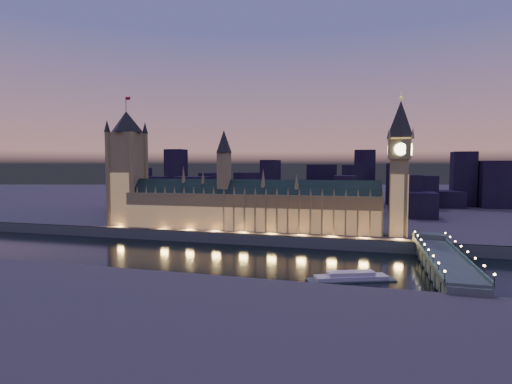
% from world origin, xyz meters
% --- Properties ---
extents(ground_plane, '(2000.00, 2000.00, 0.00)m').
position_xyz_m(ground_plane, '(0.00, 0.00, 0.00)').
color(ground_plane, black).
rests_on(ground_plane, ground).
extents(north_bank, '(2000.00, 960.00, 8.00)m').
position_xyz_m(north_bank, '(0.00, 520.00, 4.00)').
color(north_bank, '#3D433E').
rests_on(north_bank, ground).
extents(embankment_wall, '(2000.00, 2.50, 8.00)m').
position_xyz_m(embankment_wall, '(0.00, 41.00, 4.00)').
color(embankment_wall, '#425448').
rests_on(embankment_wall, ground).
extents(palace_of_westminster, '(202.00, 27.69, 78.00)m').
position_xyz_m(palace_of_westminster, '(-4.03, 61.75, 26.37)').
color(palace_of_westminster, olive).
rests_on(palace_of_westminster, north_bank).
extents(victoria_tower, '(31.68, 31.68, 107.53)m').
position_xyz_m(victoria_tower, '(-110.00, 61.91, 61.05)').
color(victoria_tower, olive).
rests_on(victoria_tower, north_bank).
extents(elizabeth_tower, '(18.00, 18.00, 102.01)m').
position_xyz_m(elizabeth_tower, '(108.00, 61.92, 64.72)').
color(elizabeth_tower, olive).
rests_on(elizabeth_tower, north_bank).
extents(westminster_bridge, '(19.30, 113.00, 15.90)m').
position_xyz_m(westminster_bridge, '(125.99, -3.44, 5.98)').
color(westminster_bridge, '#425448').
rests_on(westminster_bridge, ground).
extents(river_boat, '(45.66, 26.12, 4.50)m').
position_xyz_m(river_boat, '(78.40, -30.95, 1.56)').
color(river_boat, '#425448').
rests_on(river_boat, ground).
extents(city_backdrop, '(467.75, 215.63, 72.74)m').
position_xyz_m(city_backdrop, '(32.86, 245.84, 30.33)').
color(city_backdrop, black).
rests_on(city_backdrop, north_bank).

